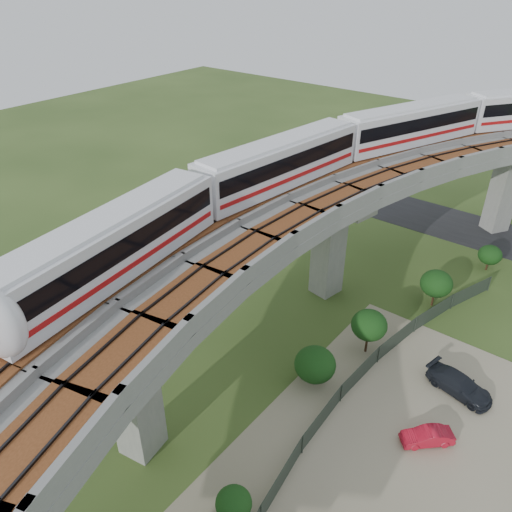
# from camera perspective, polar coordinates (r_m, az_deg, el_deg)

# --- Properties ---
(ground) EXTENTS (160.00, 160.00, 0.00)m
(ground) POSITION_cam_1_polar(r_m,az_deg,el_deg) (38.33, -1.60, -10.48)
(ground) COLOR #374F1F
(ground) RESTS_ON ground
(dirt_lot) EXTENTS (18.00, 26.00, 0.04)m
(dirt_lot) POSITION_cam_1_polar(r_m,az_deg,el_deg) (32.56, 16.75, -22.10)
(dirt_lot) COLOR gray
(dirt_lot) RESTS_ON ground
(asphalt_road) EXTENTS (60.00, 8.00, 0.03)m
(asphalt_road) POSITION_cam_1_polar(r_m,az_deg,el_deg) (60.65, 16.88, 4.92)
(asphalt_road) COLOR #232326
(asphalt_road) RESTS_ON ground
(viaduct) EXTENTS (19.58, 73.98, 11.40)m
(viaduct) POSITION_cam_1_polar(r_m,az_deg,el_deg) (31.02, 3.62, -0.84)
(viaduct) COLOR #99968E
(viaduct) RESTS_ON ground
(metro_train) EXTENTS (18.51, 59.76, 3.64)m
(metro_train) POSITION_cam_1_polar(r_m,az_deg,el_deg) (40.99, 12.31, 11.73)
(metro_train) COLOR white
(metro_train) RESTS_ON ground
(fence) EXTENTS (3.87, 38.73, 1.50)m
(fence) POSITION_cam_1_polar(r_m,az_deg,el_deg) (34.12, 11.61, -16.09)
(fence) COLOR #2D382D
(fence) RESTS_ON ground
(tree_0) EXTENTS (2.13, 2.13, 2.53)m
(tree_0) POSITION_cam_1_polar(r_m,az_deg,el_deg) (51.12, 25.17, 0.11)
(tree_0) COLOR #382314
(tree_0) RESTS_ON ground
(tree_1) EXTENTS (2.63, 2.63, 3.33)m
(tree_1) POSITION_cam_1_polar(r_m,az_deg,el_deg) (43.85, 19.92, -2.98)
(tree_1) COLOR #382314
(tree_1) RESTS_ON ground
(tree_2) EXTENTS (2.62, 2.62, 3.64)m
(tree_2) POSITION_cam_1_polar(r_m,az_deg,el_deg) (37.30, 12.81, -7.71)
(tree_2) COLOR #382314
(tree_2) RESTS_ON ground
(tree_3) EXTENTS (2.83, 2.83, 2.99)m
(tree_3) POSITION_cam_1_polar(r_m,az_deg,el_deg) (34.64, 6.76, -12.21)
(tree_3) COLOR #382314
(tree_3) RESTS_ON ground
(tree_4) EXTENTS (1.89, 1.89, 2.38)m
(tree_4) POSITION_cam_1_polar(r_m,az_deg,el_deg) (28.31, -2.57, -26.40)
(tree_4) COLOR #382314
(tree_4) RESTS_ON ground
(car_red) EXTENTS (3.04, 2.99, 1.04)m
(car_red) POSITION_cam_1_polar(r_m,az_deg,el_deg) (33.62, 18.98, -18.92)
(car_red) COLOR #B51024
(car_red) RESTS_ON dirt_lot
(car_dark) EXTENTS (4.78, 2.73, 1.30)m
(car_dark) POSITION_cam_1_polar(r_m,az_deg,el_deg) (37.24, 22.23, -13.45)
(car_dark) COLOR black
(car_dark) RESTS_ON dirt_lot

